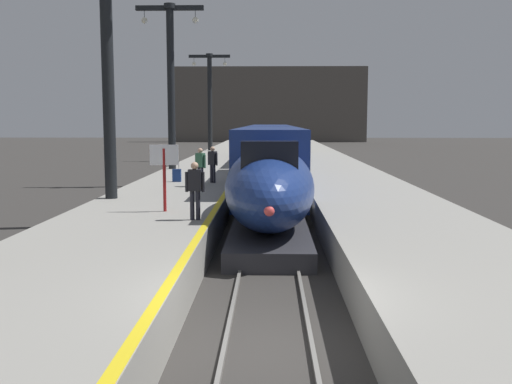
{
  "coord_description": "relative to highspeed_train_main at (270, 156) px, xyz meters",
  "views": [
    {
      "loc": [
        0.03,
        -9.68,
        3.91
      ],
      "look_at": [
        -0.4,
        7.78,
        1.8
      ],
      "focal_mm": 41.28,
      "sensor_mm": 36.0,
      "label": 1
    }
  ],
  "objects": [
    {
      "name": "platform_left_safety_stripe",
      "position": [
        -1.77,
        0.9,
        -0.86
      ],
      "size": [
        0.2,
        107.8,
        0.01
      ],
      "primitive_type": "cube",
      "color": "yellow",
      "rests_on": "platform_left"
    },
    {
      "name": "rail_main_right",
      "position": [
        0.75,
        3.65,
        -1.86
      ],
      "size": [
        0.08,
        110.0,
        0.12
      ],
      "primitive_type": "cube",
      "color": "slate",
      "rests_on": "ground"
    },
    {
      "name": "ground_plane",
      "position": [
        0.0,
        -23.85,
        -1.92
      ],
      "size": [
        260.0,
        260.0,
        0.0
      ],
      "primitive_type": "plane",
      "color": "#33302D"
    },
    {
      "name": "rolling_suitcase",
      "position": [
        -4.41,
        -5.88,
        -0.56
      ],
      "size": [
        0.4,
        0.22,
        0.98
      ],
      "color": "navy",
      "rests_on": "platform_left"
    },
    {
      "name": "station_column_distant",
      "position": [
        -5.9,
        24.21,
        4.73
      ],
      "size": [
        4.0,
        0.68,
        9.33
      ],
      "color": "black",
      "rests_on": "platform_left"
    },
    {
      "name": "departure_info_board",
      "position": [
        -3.33,
        -15.08,
        0.64
      ],
      "size": [
        0.9,
        0.1,
        2.12
      ],
      "color": "maroon",
      "rests_on": "platform_left"
    },
    {
      "name": "terminus_back_wall",
      "position": [
        0.0,
        78.15,
        5.08
      ],
      "size": [
        36.0,
        2.0,
        14.0
      ],
      "primitive_type": "cube",
      "color": "#4C4742",
      "rests_on": "ground"
    },
    {
      "name": "rail_main_left",
      "position": [
        -0.75,
        3.65,
        -1.86
      ],
      "size": [
        0.08,
        110.0,
        0.12
      ],
      "primitive_type": "cube",
      "color": "slate",
      "rests_on": "ground"
    },
    {
      "name": "station_column_mid",
      "position": [
        -5.9,
        -11.94,
        4.66
      ],
      "size": [
        4.0,
        0.68,
        9.18
      ],
      "color": "black",
      "rests_on": "platform_left"
    },
    {
      "name": "platform_right",
      "position": [
        4.05,
        0.9,
        -1.39
      ],
      "size": [
        4.8,
        110.0,
        1.05
      ],
      "primitive_type": "cube",
      "color": "gray",
      "rests_on": "ground"
    },
    {
      "name": "station_column_far",
      "position": [
        -5.9,
        1.75,
        4.92
      ],
      "size": [
        4.0,
        0.68,
        9.68
      ],
      "color": "black",
      "rests_on": "platform_left"
    },
    {
      "name": "passenger_far_waiting",
      "position": [
        -2.16,
        -16.67,
        0.12
      ],
      "size": [
        0.57,
        0.22,
        1.69
      ],
      "color": "#23232D",
      "rests_on": "platform_left"
    },
    {
      "name": "platform_left",
      "position": [
        -4.05,
        0.9,
        -1.39
      ],
      "size": [
        4.8,
        110.0,
        1.05
      ],
      "primitive_type": "cube",
      "color": "gray",
      "rests_on": "ground"
    },
    {
      "name": "passenger_mid_platform",
      "position": [
        -3.05,
        -7.87,
        0.12
      ],
      "size": [
        0.5,
        0.39,
        1.69
      ],
      "color": "#23232D",
      "rests_on": "platform_left"
    },
    {
      "name": "passenger_near_edge",
      "position": [
        -2.66,
        -6.3,
        0.12
      ],
      "size": [
        0.49,
        0.4,
        1.69
      ],
      "color": "#23232D",
      "rests_on": "platform_left"
    },
    {
      "name": "highspeed_train_main",
      "position": [
        0.0,
        0.0,
        0.0
      ],
      "size": [
        2.92,
        39.11,
        3.6
      ],
      "color": "navy",
      "rests_on": "ground"
    }
  ]
}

